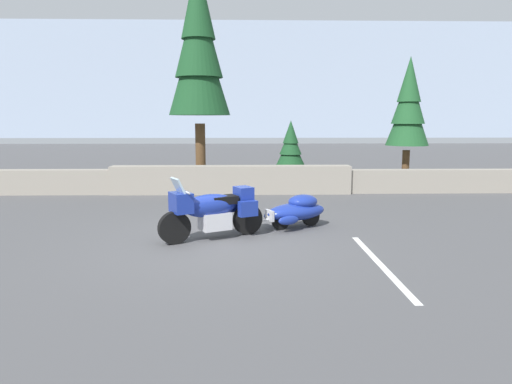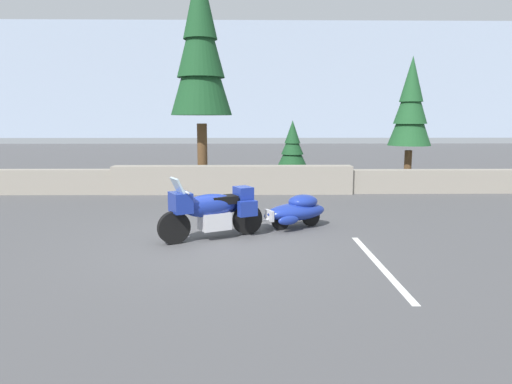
# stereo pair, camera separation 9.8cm
# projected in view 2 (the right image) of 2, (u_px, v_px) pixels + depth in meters

# --- Properties ---
(ground_plane) EXTENTS (80.00, 80.00, 0.00)m
(ground_plane) POSITION_uv_depth(u_px,v_px,m) (222.00, 242.00, 9.31)
(ground_plane) COLOR #4C4C4F
(stone_guard_wall) EXTENTS (24.00, 0.60, 0.95)m
(stone_guard_wall) POSITION_uv_depth(u_px,v_px,m) (233.00, 181.00, 15.43)
(stone_guard_wall) COLOR gray
(stone_guard_wall) RESTS_ON ground
(distant_ridgeline) EXTENTS (240.00, 80.00, 16.00)m
(distant_ridgeline) POSITION_uv_depth(u_px,v_px,m) (246.00, 96.00, 103.19)
(distant_ridgeline) COLOR #99A8BF
(distant_ridgeline) RESTS_ON ground
(touring_motorcycle) EXTENTS (2.12, 1.36, 1.33)m
(touring_motorcycle) POSITION_uv_depth(u_px,v_px,m) (212.00, 210.00, 9.48)
(touring_motorcycle) COLOR black
(touring_motorcycle) RESTS_ON ground
(car_shaped_trailer) EXTENTS (2.12, 1.33, 0.76)m
(car_shaped_trailer) POSITION_uv_depth(u_px,v_px,m) (297.00, 210.00, 10.49)
(car_shaped_trailer) COLOR black
(car_shaped_trailer) RESTS_ON ground
(pine_tree_tall) EXTENTS (2.23, 2.23, 8.09)m
(pine_tree_tall) POSITION_uv_depth(u_px,v_px,m) (200.00, 47.00, 16.43)
(pine_tree_tall) COLOR brown
(pine_tree_tall) RESTS_ON ground
(pine_tree_secondary) EXTENTS (1.53, 1.53, 4.73)m
(pine_tree_secondary) POSITION_uv_depth(u_px,v_px,m) (411.00, 106.00, 16.53)
(pine_tree_secondary) COLOR brown
(pine_tree_secondary) RESTS_ON ground
(pine_tree_far_right) EXTENTS (1.07, 1.07, 2.45)m
(pine_tree_far_right) POSITION_uv_depth(u_px,v_px,m) (292.00, 145.00, 16.93)
(pine_tree_far_right) COLOR brown
(pine_tree_far_right) RESTS_ON ground
(parking_stripe_marker) EXTENTS (0.12, 3.60, 0.01)m
(parking_stripe_marker) POSITION_uv_depth(u_px,v_px,m) (379.00, 264.00, 7.87)
(parking_stripe_marker) COLOR silver
(parking_stripe_marker) RESTS_ON ground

